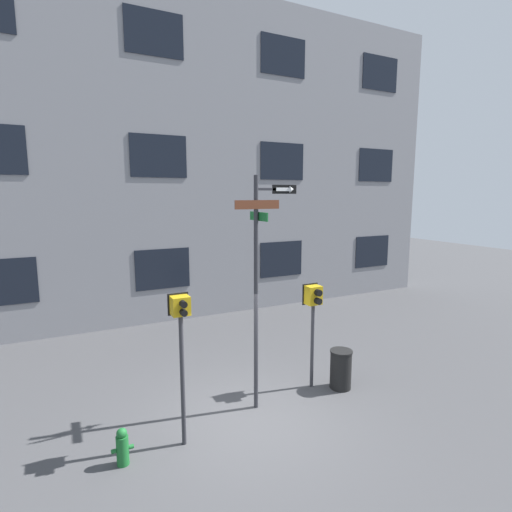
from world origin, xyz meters
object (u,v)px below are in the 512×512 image
pedestrian_signal_right (313,306)px  trash_bin (341,369)px  street_sign_pole (259,274)px  fire_hydrant (122,447)px  pedestrian_signal_left (181,330)px

pedestrian_signal_right → trash_bin: bearing=-33.1°
street_sign_pole → fire_hydrant: 3.93m
pedestrian_signal_right → street_sign_pole: bearing=-170.7°
pedestrian_signal_right → trash_bin: (0.56, -0.37, -1.50)m
street_sign_pole → fire_hydrant: bearing=-167.9°
pedestrian_signal_left → trash_bin: pedestrian_signal_left is taller
pedestrian_signal_left → trash_bin: (3.90, 0.43, -1.70)m
street_sign_pole → pedestrian_signal_left: (-1.81, -0.54, -0.73)m
pedestrian_signal_left → pedestrian_signal_right: (3.34, 0.79, -0.20)m
street_sign_pole → trash_bin: street_sign_pole is taller
pedestrian_signal_left → pedestrian_signal_right: 3.44m
pedestrian_signal_left → fire_hydrant: bearing=-175.9°
pedestrian_signal_left → trash_bin: bearing=6.3°
pedestrian_signal_left → fire_hydrant: size_ratio=4.28×
street_sign_pole → pedestrian_signal_left: 2.03m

